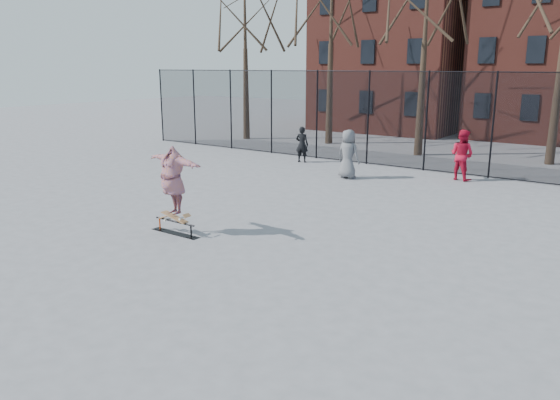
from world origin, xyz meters
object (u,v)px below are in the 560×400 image
Objects in this scene: skateboard at (175,219)px; bystander_black at (302,144)px; bystander_red at (462,155)px; skate_rail at (175,228)px; bystander_grey at (348,154)px; skater at (173,184)px.

skateboard is 11.29m from bystander_black.
bystander_red reaches higher than skateboard.
bystander_grey is at bearing 89.50° from skate_rail.
skater reaches higher than skateboard.
skater is (0.00, 0.00, 0.91)m from skateboard.
skater is 11.65m from bystander_red.
bystander_black is at bearing 107.20° from skateboard.
skater reaches higher than bystander_black.
skate_rail is 8.86m from bystander_grey.
bystander_red is (3.58, 2.23, 0.02)m from bystander_grey.
skater is 1.14× the size of bystander_grey.
skateboard is at bearing 86.69° from bystander_red.
bystander_black is at bearing 17.24° from bystander_red.
bystander_red is at bearing 71.72° from skate_rail.
bystander_red is at bearing 82.30° from skater.
skateboard is (-0.00, 0.00, 0.26)m from skate_rail.
skater is (-0.00, 0.00, 1.17)m from skate_rail.
bystander_red is at bearing 168.64° from bystander_black.
skate_rail is 1.75× the size of skateboard.
skateboard is 0.91m from skater.
skate_rail is at bearing 93.58° from bystander_black.
bystander_grey is (0.08, 8.83, 0.54)m from skateboard.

